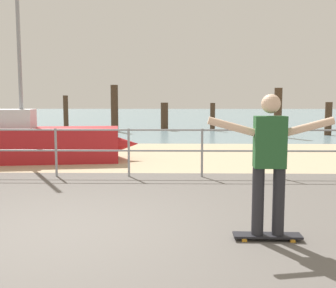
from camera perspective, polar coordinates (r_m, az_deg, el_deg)
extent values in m
cube|color=#605B56|center=(4.60, -16.77, -15.44)|extent=(24.00, 10.00, 0.04)
cube|color=tan|center=(12.25, -5.27, -1.58)|extent=(24.00, 6.00, 0.04)
cube|color=#75939E|center=(40.12, -0.84, 3.95)|extent=(72.00, 50.00, 0.04)
cylinder|color=gray|center=(9.10, -15.25, -1.20)|extent=(0.05, 0.05, 1.05)
cylinder|color=gray|center=(8.79, -5.45, -1.26)|extent=(0.05, 0.05, 1.05)
cylinder|color=gray|center=(8.75, 4.74, -1.29)|extent=(0.05, 0.05, 1.05)
cylinder|color=gray|center=(8.99, 14.70, -1.28)|extent=(0.05, 0.05, 1.05)
cylinder|color=gray|center=(9.05, -15.34, 1.91)|extent=(12.47, 0.04, 0.04)
cylinder|color=gray|center=(9.10, -15.26, -0.87)|extent=(12.47, 0.04, 0.04)
cube|color=#B21E23|center=(11.45, -18.01, -0.15)|extent=(4.55, 2.01, 0.90)
cone|color=#B21E23|center=(11.24, -6.93, -0.01)|extent=(1.20, 0.91, 0.77)
cylinder|color=gray|center=(11.50, -19.93, 11.90)|extent=(0.10, 0.10, 3.94)
cube|color=silver|center=(11.52, -21.06, 3.27)|extent=(1.31, 1.06, 0.50)
cube|color=black|center=(5.12, 13.59, -12.20)|extent=(0.80, 0.22, 0.02)
cylinder|color=orange|center=(5.27, 16.47, -12.23)|extent=(0.06, 0.03, 0.06)
cylinder|color=orange|center=(5.12, 16.91, -12.79)|extent=(0.06, 0.03, 0.06)
cylinder|color=orange|center=(5.17, 10.28, -12.45)|extent=(0.06, 0.03, 0.06)
cylinder|color=orange|center=(5.02, 10.54, -13.04)|extent=(0.06, 0.03, 0.06)
cylinder|color=#26262B|center=(5.03, 15.07, -7.69)|extent=(0.14, 0.14, 0.80)
cylinder|color=#26262B|center=(4.99, 12.35, -7.75)|extent=(0.14, 0.14, 0.80)
cube|color=#26592D|center=(4.89, 13.93, 0.27)|extent=(0.36, 0.21, 0.60)
sphere|color=beige|center=(4.86, 14.07, 5.43)|extent=(0.22, 0.22, 0.22)
cylinder|color=beige|center=(4.98, 19.02, 2.28)|extent=(0.56, 0.10, 0.23)
cylinder|color=beige|center=(4.80, 8.77, 2.42)|extent=(0.56, 0.10, 0.23)
cylinder|color=#422D1E|center=(21.59, -13.97, 4.12)|extent=(0.25, 0.25, 1.83)
cylinder|color=#422D1E|center=(20.99, -7.42, 4.91)|extent=(0.37, 0.37, 2.35)
cylinder|color=#422D1E|center=(21.71, -0.50, 3.83)|extent=(0.39, 0.39, 1.46)
cylinder|color=#422D1E|center=(21.38, 6.19, 3.74)|extent=(0.26, 0.26, 1.45)
cylinder|color=#422D1E|center=(18.36, 14.98, 4.20)|extent=(0.33, 0.33, 2.13)
cylinder|color=#422D1E|center=(19.96, 21.33, 3.26)|extent=(0.31, 0.31, 1.52)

